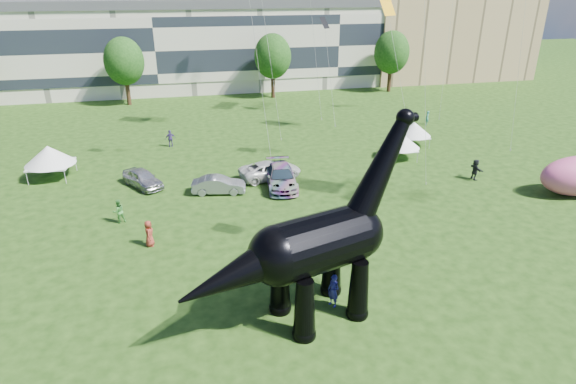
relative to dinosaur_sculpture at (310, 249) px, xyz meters
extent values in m
plane|color=#16330C|center=(0.23, -3.73, -3.90)|extent=(220.00, 220.00, 0.00)
cube|color=beige|center=(-7.77, 58.27, 2.10)|extent=(78.00, 11.00, 12.00)
cube|color=tan|center=(40.23, 61.27, 7.10)|extent=(28.00, 18.00, 22.00)
cylinder|color=#382314|center=(-11.77, 49.27, -2.30)|extent=(0.56, 0.56, 3.20)
ellipsoid|color=#14380F|center=(-11.77, 49.27, 2.42)|extent=(5.20, 5.20, 6.24)
cylinder|color=#382314|center=(8.23, 49.27, -2.30)|extent=(0.56, 0.56, 3.20)
ellipsoid|color=#14380F|center=(8.23, 49.27, 2.42)|extent=(5.20, 5.20, 6.24)
cylinder|color=#382314|center=(26.23, 49.27, -2.30)|extent=(0.56, 0.56, 3.20)
ellipsoid|color=#14380F|center=(26.23, 49.27, 2.42)|extent=(5.20, 5.20, 6.24)
cone|color=black|center=(-0.63, -1.40, -2.33)|extent=(1.35, 1.35, 3.14)
sphere|color=black|center=(-0.63, -1.40, -3.71)|extent=(1.15, 1.15, 1.15)
cone|color=black|center=(-1.31, 0.80, -2.33)|extent=(1.35, 1.35, 3.14)
sphere|color=black|center=(-1.31, 0.80, -3.71)|extent=(1.15, 1.15, 1.15)
cone|color=black|center=(2.37, -0.47, -2.33)|extent=(1.35, 1.35, 3.14)
sphere|color=black|center=(2.37, -0.47, -3.71)|extent=(1.15, 1.15, 1.15)
cone|color=black|center=(1.69, 1.73, -2.33)|extent=(1.35, 1.35, 3.14)
sphere|color=black|center=(1.69, 1.73, -3.71)|extent=(1.15, 1.15, 1.15)
cylinder|color=black|center=(0.43, 0.13, 0.18)|extent=(5.03, 3.99, 2.82)
sphere|color=black|center=(-1.67, -0.51, 0.18)|extent=(2.82, 2.82, 2.82)
sphere|color=black|center=(2.53, 0.78, 0.18)|extent=(2.72, 2.72, 2.72)
cone|color=black|center=(3.75, 1.16, 3.20)|extent=(4.23, 2.66, 5.54)
sphere|color=black|center=(4.97, 1.53, 5.61)|extent=(0.88, 0.88, 0.88)
cylinder|color=black|center=(5.27, 1.63, 5.55)|extent=(0.84, 0.66, 0.46)
cone|color=black|center=(-3.73, -1.15, -0.17)|extent=(5.93, 3.73, 3.07)
imported|color=#A7A6AB|center=(-8.76, 19.17, -3.17)|extent=(3.76, 4.55, 1.46)
imported|color=gray|center=(-2.86, 16.46, -3.21)|extent=(4.38, 2.17, 1.38)
imported|color=silver|center=(1.72, 18.62, -3.17)|extent=(5.66, 3.44, 1.47)
imported|color=#595960|center=(2.22, 16.65, -3.06)|extent=(2.93, 5.99, 1.68)
cube|color=white|center=(14.69, 20.84, -2.88)|extent=(3.26, 3.26, 0.11)
cone|color=white|center=(14.69, 20.84, -2.13)|extent=(4.13, 4.13, 1.40)
cylinder|color=#999999|center=(13.17, 19.80, -3.39)|extent=(0.06, 0.06, 1.02)
cylinder|color=#999999|center=(15.73, 19.32, -3.39)|extent=(0.06, 0.06, 1.02)
cylinder|color=#999999|center=(13.65, 22.36, -3.39)|extent=(0.06, 0.06, 1.02)
cylinder|color=#999999|center=(16.22, 21.88, -3.39)|extent=(0.06, 0.06, 1.02)
cube|color=white|center=(17.66, 24.18, -2.89)|extent=(3.02, 3.02, 0.11)
cone|color=white|center=(17.66, 24.18, -2.15)|extent=(3.83, 3.83, 1.38)
cylinder|color=#999999|center=(16.25, 23.03, -3.40)|extent=(0.06, 0.06, 1.01)
cylinder|color=#999999|center=(18.81, 22.77, -3.40)|extent=(0.06, 0.06, 1.01)
cylinder|color=#999999|center=(16.51, 25.59, -3.40)|extent=(0.06, 0.06, 1.01)
cylinder|color=#999999|center=(19.07, 25.33, -3.40)|extent=(0.06, 0.06, 1.01)
cube|color=silver|center=(-16.37, 22.99, -2.72)|extent=(3.59, 3.59, 0.13)
cone|color=silver|center=(-16.37, 22.99, -1.86)|extent=(4.55, 4.55, 1.61)
cylinder|color=#999999|center=(-18.04, 21.68, -3.31)|extent=(0.06, 0.06, 1.18)
cylinder|color=#999999|center=(-15.06, 21.31, -3.31)|extent=(0.06, 0.06, 1.18)
cylinder|color=#999999|center=(-17.67, 24.66, -3.31)|extent=(0.06, 0.06, 1.18)
cylinder|color=#999999|center=(-14.69, 24.30, -3.31)|extent=(0.06, 0.06, 1.18)
imported|color=black|center=(18.52, 14.44, -3.01)|extent=(0.54, 1.66, 1.78)
imported|color=#3D2E67|center=(-6.44, 29.32, -3.03)|extent=(1.08, 0.63, 1.74)
imported|color=navy|center=(1.44, 0.58, -3.00)|extent=(0.71, 0.79, 1.81)
imported|color=olive|center=(8.13, 11.47, -2.96)|extent=(1.25, 1.41, 1.89)
imported|color=#418F39|center=(-10.09, 12.92, -3.04)|extent=(1.02, 0.93, 1.72)
imported|color=teal|center=(22.88, 30.97, -3.10)|extent=(0.61, 0.69, 1.60)
imported|color=maroon|center=(-7.94, 9.12, -3.03)|extent=(0.62, 0.89, 1.74)
plane|color=orange|center=(15.67, 28.71, 9.51)|extent=(2.76, 2.28, 2.21)
plane|color=black|center=(12.16, 37.92, 7.12)|extent=(1.71, 1.56, 1.27)
camera|label=1|loc=(-5.48, -18.83, 11.49)|focal=30.00mm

